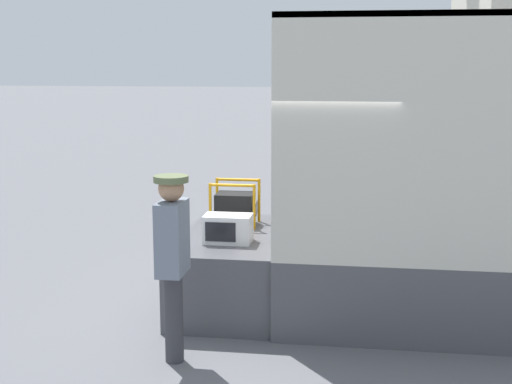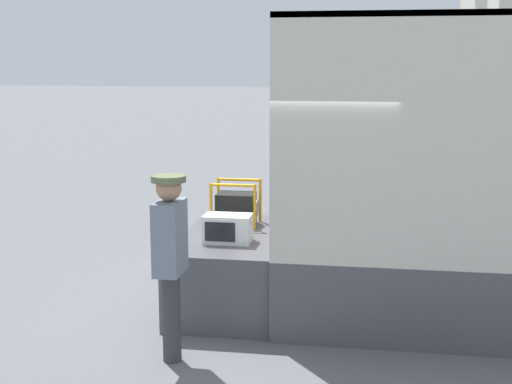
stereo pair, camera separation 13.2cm
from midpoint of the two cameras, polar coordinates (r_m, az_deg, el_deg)
ground_plane at (r=8.65m, az=2.63°, el=-9.06°), size 160.00×160.00×0.00m
tailgate_deck at (r=8.61m, az=-1.32°, el=-6.15°), size 1.19×2.25×0.86m
microwave at (r=8.06m, az=-1.82°, el=-2.95°), size 0.53×0.35×0.32m
portable_generator at (r=8.93m, az=-1.07°, el=-1.30°), size 0.58×0.46×0.56m
worker_person at (r=6.82m, az=-6.34°, el=-4.44°), size 0.33×0.44×1.83m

